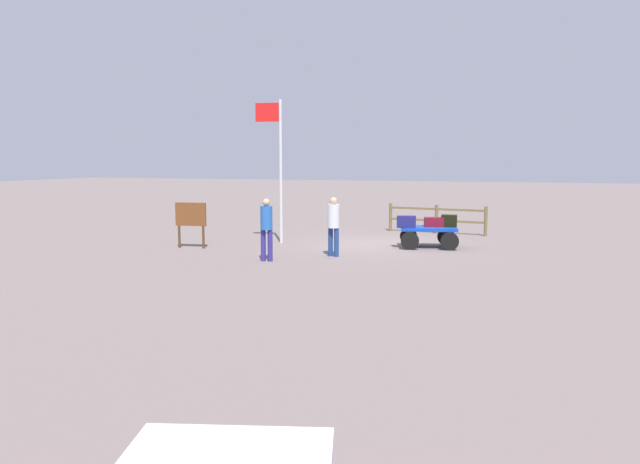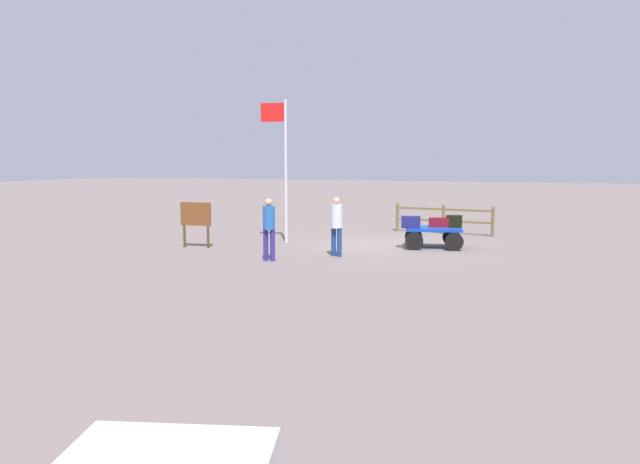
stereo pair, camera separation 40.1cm
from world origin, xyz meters
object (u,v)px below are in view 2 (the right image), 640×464
at_px(flagpole, 283,158).
at_px(signboard, 196,218).
at_px(luggage_cart, 433,233).
at_px(suitcase_dark, 439,222).
at_px(worker_lead, 269,225).
at_px(suitcase_maroon, 411,222).
at_px(worker_trailing, 337,222).
at_px(suitcase_grey, 454,221).

distance_m(flagpole, signboard, 3.56).
bearing_deg(luggage_cart, signboard, 19.71).
distance_m(suitcase_dark, signboard, 7.84).
relative_size(luggage_cart, worker_lead, 1.16).
distance_m(suitcase_maroon, worker_lead, 4.90).
height_order(flagpole, signboard, flagpole).
relative_size(worker_trailing, flagpole, 0.36).
relative_size(luggage_cart, flagpole, 0.42).
bearing_deg(suitcase_dark, worker_lead, 46.27).
xyz_separation_m(worker_lead, flagpole, (1.15, -3.61, 1.88)).
height_order(worker_trailing, signboard, worker_trailing).
relative_size(suitcase_grey, suitcase_maroon, 0.80).
xyz_separation_m(luggage_cart, suitcase_grey, (-0.64, -0.22, 0.39)).
relative_size(worker_lead, worker_trailing, 1.01).
bearing_deg(worker_lead, luggage_cart, -133.30).
distance_m(luggage_cart, signboard, 7.66).
height_order(luggage_cart, suitcase_grey, suitcase_grey).
bearing_deg(signboard, suitcase_grey, -160.35).
bearing_deg(signboard, worker_lead, 154.98).
bearing_deg(worker_trailing, suitcase_maroon, -127.48).
relative_size(worker_trailing, signboard, 1.19).
bearing_deg(worker_trailing, suitcase_dark, -131.72).
xyz_separation_m(suitcase_grey, signboard, (7.84, 2.80, 0.11)).
xyz_separation_m(suitcase_dark, signboard, (7.36, 2.69, 0.15)).
height_order(suitcase_maroon, signboard, signboard).
xyz_separation_m(suitcase_maroon, worker_trailing, (1.73, 2.26, 0.16)).
xyz_separation_m(suitcase_dark, flagpole, (5.20, 0.63, 2.08)).
bearing_deg(suitcase_grey, signboard, 19.65).
distance_m(suitcase_dark, flagpole, 5.63).
distance_m(luggage_cart, suitcase_grey, 0.78).
xyz_separation_m(suitcase_grey, worker_lead, (4.53, 4.34, 0.16)).
relative_size(suitcase_dark, suitcase_grey, 1.30).
bearing_deg(suitcase_grey, flagpole, 7.39).
bearing_deg(suitcase_grey, worker_lead, 43.82).
bearing_deg(luggage_cart, suitcase_dark, -146.00).
bearing_deg(luggage_cart, suitcase_grey, -161.01).
distance_m(worker_lead, flagpole, 4.23).
bearing_deg(suitcase_dark, worker_trailing, 48.28).
height_order(luggage_cart, suitcase_dark, suitcase_dark).
bearing_deg(worker_lead, suitcase_dark, -133.73).
bearing_deg(luggage_cart, worker_trailing, 49.07).
xyz_separation_m(suitcase_dark, worker_lead, (4.05, 4.24, 0.20)).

